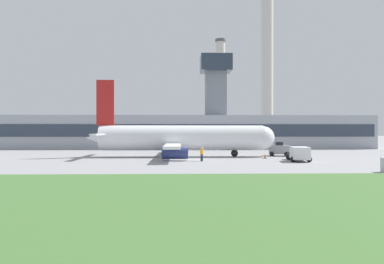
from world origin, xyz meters
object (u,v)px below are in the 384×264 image
pushback_tug (279,150)px  airplane (179,138)px  baggage_truck (299,154)px  ground_crew_person (202,154)px

pushback_tug → airplane: bearing=-174.7°
baggage_truck → pushback_tug: bearing=89.7°
pushback_tug → baggage_truck: pushback_tug is taller
baggage_truck → ground_crew_person: (-12.37, 0.21, -0.01)m
airplane → baggage_truck: (15.28, -8.22, -1.80)m
pushback_tug → baggage_truck: size_ratio=0.60×
airplane → ground_crew_person: bearing=-70.0°
pushback_tug → baggage_truck: 9.64m
baggage_truck → ground_crew_person: 12.37m
airplane → baggage_truck: bearing=-28.3°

